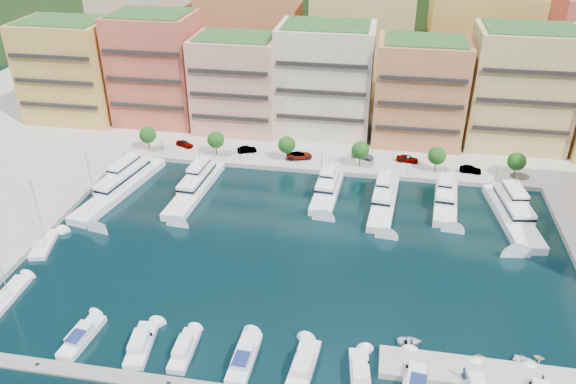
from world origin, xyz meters
name	(u,v)px	position (x,y,z in m)	size (l,w,h in m)	color
ground	(299,256)	(0.00, 0.00, 0.00)	(400.00, 400.00, 0.00)	black
north_quay	(335,119)	(0.00, 62.00, 0.00)	(220.00, 64.00, 2.00)	#9E998E
hillside	(349,66)	(0.00, 110.00, 0.00)	(240.00, 40.00, 58.00)	#1D3315
finger_pier	(506,380)	(30.00, -22.00, 0.00)	(32.00, 5.00, 2.00)	#9E998E
apartment_0	(71,70)	(-66.00, 49.99, 13.31)	(22.00, 16.50, 24.80)	#E1BE52
apartment_1	(156,68)	(-44.00, 51.99, 14.31)	(20.00, 16.50, 26.80)	#C86242
apartment_2	(237,83)	(-23.00, 49.99, 12.31)	(20.00, 15.50, 22.80)	#DF957C
apartment_3	(325,80)	(-2.00, 51.99, 13.81)	(22.00, 16.50, 25.80)	beige
apartment_4	(419,92)	(20.00, 49.99, 12.81)	(20.00, 15.50, 23.80)	#C8814B
apartment_5	(520,88)	(42.00, 51.99, 14.31)	(22.00, 16.50, 26.80)	tan
backblock_0	(148,38)	(-55.00, 74.00, 16.00)	(26.00, 18.00, 30.00)	beige
backblock_1	(251,42)	(-25.00, 74.00, 16.00)	(26.00, 18.00, 30.00)	#C8814B
backblock_2	(361,47)	(5.00, 74.00, 16.00)	(26.00, 18.00, 30.00)	tan
backblock_3	(477,52)	(35.00, 74.00, 16.00)	(26.00, 18.00, 30.00)	#E1BE52
tree_0	(148,135)	(-40.00, 33.50, 4.74)	(3.80, 3.80, 5.65)	#473323
tree_1	(216,140)	(-24.00, 33.50, 4.74)	(3.80, 3.80, 5.65)	#473323
tree_2	(287,145)	(-8.00, 33.50, 4.74)	(3.80, 3.80, 5.65)	#473323
tree_3	(360,150)	(8.00, 33.50, 4.74)	(3.80, 3.80, 5.65)	#473323
tree_4	(437,156)	(24.00, 33.50, 4.74)	(3.80, 3.80, 5.65)	#473323
tree_5	(517,162)	(40.00, 33.50, 4.74)	(3.80, 3.80, 5.65)	#473323
lamppost_0	(161,144)	(-36.00, 31.20, 3.83)	(0.30, 0.30, 4.20)	black
lamppost_1	(240,150)	(-18.00, 31.20, 3.83)	(0.30, 0.30, 4.20)	black
lamppost_2	(322,156)	(0.00, 31.20, 3.83)	(0.30, 0.30, 4.20)	black
lamppost_3	(408,162)	(18.00, 31.20, 3.83)	(0.30, 0.30, 4.20)	black
lamppost_4	(497,169)	(36.00, 31.20, 3.83)	(0.30, 0.30, 4.20)	black
yacht_0	(122,184)	(-38.99, 16.45, 1.21)	(9.37, 27.76, 7.30)	white
yacht_1	(196,186)	(-24.00, 18.41, 1.09)	(6.15, 23.24, 7.30)	white
yacht_3	(327,189)	(2.34, 21.53, 1.21)	(5.32, 16.54, 7.30)	white
yacht_4	(384,200)	(13.65, 19.58, 1.09)	(5.90, 20.74, 7.30)	white
yacht_5	(446,199)	(25.40, 21.48, 1.21)	(5.70, 16.73, 7.30)	white
yacht_6	(512,212)	(37.30, 18.75, 1.21)	(8.23, 22.88, 7.30)	white
cruiser_1	(82,337)	(-26.55, -24.61, 0.57)	(3.44, 8.66, 2.66)	white
cruiser_2	(141,345)	(-17.90, -24.59, 0.55)	(3.69, 8.50, 2.55)	white
cruiser_3	(184,351)	(-11.81, -24.58, 0.55)	(2.53, 7.74, 2.55)	white
cruiser_4	(244,358)	(-3.57, -24.62, 0.57)	(3.04, 9.07, 2.66)	white
cruiser_5	(303,366)	(4.32, -24.60, 0.55)	(3.69, 9.32, 2.55)	white
cruiser_6	(360,374)	(11.65, -24.59, 0.55)	(3.43, 8.15, 2.55)	white
cruiser_7	(415,381)	(18.51, -24.62, 0.57)	(3.96, 9.13, 2.66)	white
sailboat_0	(7,297)	(-41.98, -18.47, 0.31)	(3.06, 9.56, 13.20)	white
sailboat_2	(95,211)	(-40.38, 7.19, 0.32)	(3.68, 7.92, 13.20)	white
sailboat_1	(44,245)	(-43.86, -4.85, 0.31)	(4.75, 8.91, 13.20)	white
tender_0	(410,341)	(18.03, -17.52, 0.36)	(2.45, 3.44, 0.71)	silver
tender_2	(528,364)	(33.27, -19.00, 0.40)	(2.73, 3.82, 0.79)	white
tender_3	(539,357)	(34.89, -17.59, 0.39)	(1.27, 1.47, 0.78)	beige
tender_1	(480,357)	(27.12, -18.82, 0.42)	(1.36, 1.58, 0.83)	beige
car_0	(185,144)	(-32.59, 36.54, 1.73)	(1.72, 4.27, 1.46)	gray
car_1	(247,150)	(-17.62, 35.96, 1.72)	(1.52, 4.35, 1.43)	gray
car_2	(300,155)	(-5.34, 34.90, 1.78)	(2.57, 5.58, 1.55)	gray
car_3	(363,155)	(8.49, 37.39, 1.74)	(2.08, 5.11, 1.48)	gray
car_4	(407,158)	(18.24, 37.27, 1.82)	(1.93, 4.79, 1.63)	gray
car_5	(470,170)	(31.34, 34.28, 1.73)	(1.54, 4.43, 1.46)	gray
person_0	(464,373)	(24.41, -23.61, 1.98)	(0.71, 0.47, 1.95)	#293452
person_1	(542,380)	(33.80, -22.90, 1.78)	(0.76, 0.59, 1.56)	#432F28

